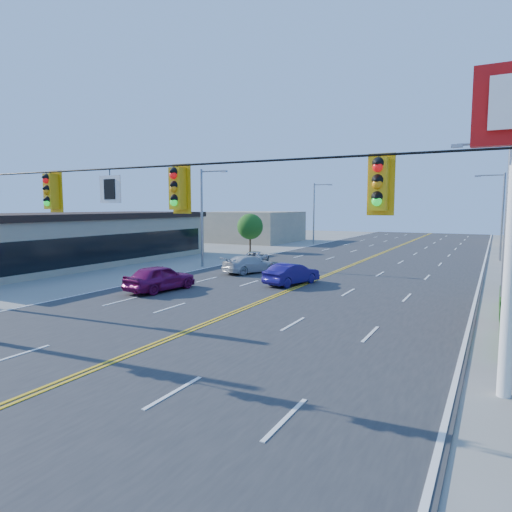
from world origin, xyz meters
The scene contains 14 objects.
ground centered at (0.00, 0.00, 0.00)m, with size 160.00×160.00×0.00m, color gray.
road centered at (0.00, 20.00, 0.03)m, with size 20.00×120.00×0.06m, color #2D2D30.
signal_span centered at (-0.12, 0.00, 4.89)m, with size 24.32×0.34×9.00m.
strip_mall centered at (-22.00, 18.00, 2.25)m, with size 10.40×26.40×4.40m.
streetlight_se centered at (10.79, 14.00, 4.51)m, with size 2.55×0.25×8.00m.
streetlight_ne centered at (10.79, 38.00, 4.51)m, with size 2.55×0.25×8.00m.
streetlight_sw centered at (-10.79, 22.00, 4.51)m, with size 2.55×0.25×8.00m.
streetlight_nw centered at (-10.79, 48.00, 4.51)m, with size 2.55×0.25×8.00m.
tree_west centered at (-13.00, 34.00, 2.79)m, with size 2.80×2.80×4.20m.
bld_west_far centered at (-20.00, 48.00, 2.10)m, with size 11.00×12.00×4.20m, color tan.
car_magenta centered at (-6.65, 11.38, 0.77)m, with size 1.81×4.49×1.53m, color #770D4D.
car_blue centered at (-0.70, 16.95, 0.68)m, with size 1.43×4.11×1.35m, color navy.
car_white centered at (-5.51, 20.19, 0.64)m, with size 1.80×4.42×1.28m, color #BDBDBD.
car_silver centered at (-7.53, 24.91, 0.55)m, with size 1.84×3.98×1.11m, color #A2A2A7.
Camera 1 is at (10.63, -9.27, 4.99)m, focal length 32.00 mm.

